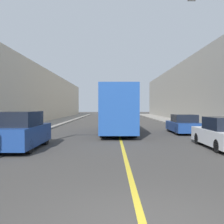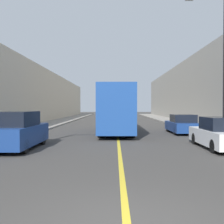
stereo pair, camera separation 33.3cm
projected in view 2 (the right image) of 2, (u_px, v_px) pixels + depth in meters
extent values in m
cube|color=gray|center=(57.00, 122.00, 34.46)|extent=(3.34, 72.00, 0.13)
cube|color=gray|center=(176.00, 122.00, 34.28)|extent=(3.34, 72.00, 0.13)
cube|color=beige|center=(29.00, 95.00, 34.43)|extent=(4.00, 72.00, 7.26)
cube|color=gray|center=(205.00, 90.00, 34.15)|extent=(4.00, 72.00, 8.60)
cube|color=gold|center=(117.00, 123.00, 34.37)|extent=(0.16, 72.00, 0.01)
cube|color=#1E4793|center=(116.00, 108.00, 20.76)|extent=(2.50, 10.02, 3.28)
cube|color=black|center=(116.00, 99.00, 15.77)|extent=(2.12, 0.04, 1.48)
cylinder|color=black|center=(102.00, 130.00, 17.69)|extent=(0.55, 1.01, 1.01)
cylinder|color=black|center=(131.00, 130.00, 17.67)|extent=(0.55, 1.01, 1.01)
cylinder|color=black|center=(105.00, 124.00, 23.90)|extent=(0.55, 1.01, 1.01)
cylinder|color=black|center=(127.00, 124.00, 23.88)|extent=(0.55, 1.01, 1.01)
cube|color=navy|center=(17.00, 135.00, 12.99)|extent=(1.93, 4.63, 0.94)
cube|color=black|center=(15.00, 119.00, 12.74)|extent=(1.70, 2.55, 0.71)
cylinder|color=black|center=(22.00, 146.00, 11.56)|extent=(0.43, 0.68, 0.68)
cylinder|color=black|center=(13.00, 138.00, 14.44)|extent=(0.43, 0.68, 0.68)
cylinder|color=black|center=(41.00, 138.00, 14.42)|extent=(0.43, 0.68, 0.68)
cube|color=silver|center=(219.00, 137.00, 13.06)|extent=(1.76, 4.48, 0.75)
cube|color=black|center=(221.00, 124.00, 12.82)|extent=(1.55, 2.02, 0.63)
cylinder|color=black|center=(216.00, 146.00, 11.69)|extent=(0.39, 0.62, 0.62)
cylinder|color=black|center=(197.00, 139.00, 14.46)|extent=(0.39, 0.62, 0.62)
cylinder|color=black|center=(222.00, 139.00, 14.45)|extent=(0.39, 0.62, 0.62)
cube|color=navy|center=(182.00, 126.00, 20.48)|extent=(1.90, 4.36, 0.70)
cube|color=black|center=(183.00, 118.00, 20.25)|extent=(1.67, 1.96, 0.59)
cube|color=black|center=(190.00, 127.00, 18.32)|extent=(1.61, 0.04, 0.31)
cylinder|color=black|center=(177.00, 131.00, 19.14)|extent=(0.42, 0.62, 0.62)
cylinder|color=black|center=(197.00, 131.00, 19.12)|extent=(0.42, 0.62, 0.62)
cylinder|color=black|center=(169.00, 128.00, 21.84)|extent=(0.42, 0.62, 0.62)
cylinder|color=black|center=(187.00, 128.00, 21.82)|extent=(0.42, 0.62, 0.62)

